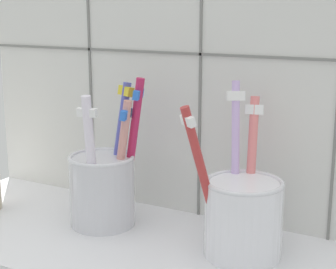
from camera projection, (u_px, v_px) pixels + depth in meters
counter_slab at (156, 256)px, 59.01cm from camera, size 64.00×22.00×2.00cm
tile_wall_back at (204, 49)px, 64.34cm from camera, size 64.00×2.20×45.00cm
toothbrush_cup_left at (104, 185)px, 64.09cm from camera, size 8.63×8.52×17.64cm
toothbrush_cup_right at (242, 213)px, 56.23cm from camera, size 9.44×11.71×17.82cm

